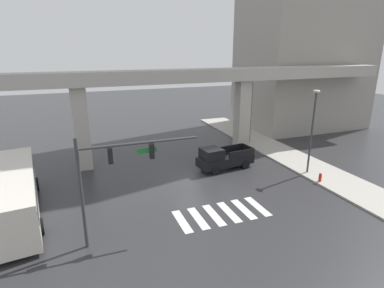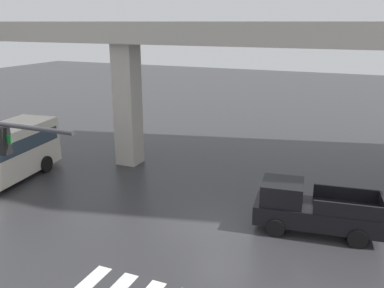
% 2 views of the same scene
% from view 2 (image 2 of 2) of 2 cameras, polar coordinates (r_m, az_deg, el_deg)
% --- Properties ---
extents(ground_plane, '(120.00, 120.00, 0.00)m').
position_cam_2_polar(ground_plane, '(18.27, 3.89, -11.25)').
color(ground_plane, '#2D2D30').
extents(elevated_overpass, '(49.71, 2.28, 8.53)m').
position_cam_2_polar(elevated_overpass, '(21.67, 9.41, 13.08)').
color(elevated_overpass, '#ADA89E').
rests_on(elevated_overpass, ground).
extents(pickup_truck, '(5.29, 2.54, 2.08)m').
position_cam_2_polar(pickup_truck, '(18.15, 15.94, -8.62)').
color(pickup_truck, black).
rests_on(pickup_truck, ground).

